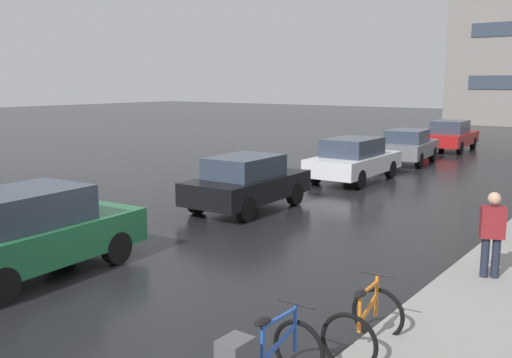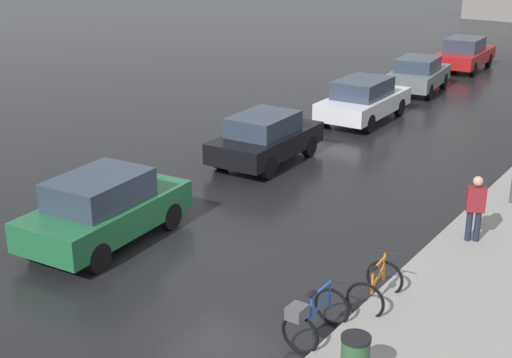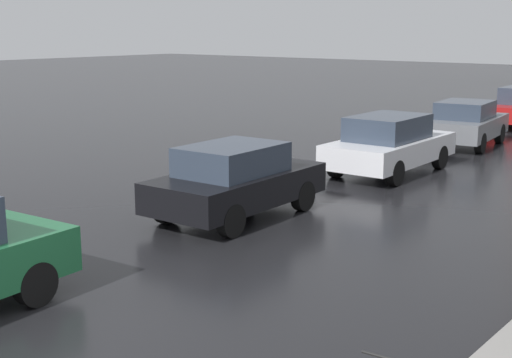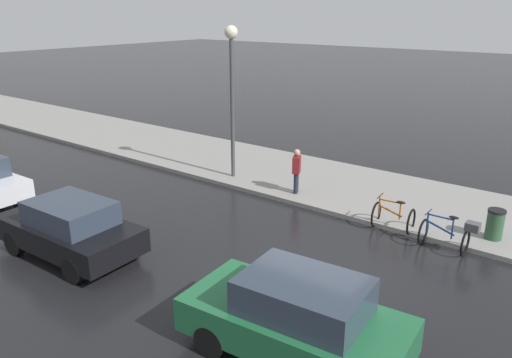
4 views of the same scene
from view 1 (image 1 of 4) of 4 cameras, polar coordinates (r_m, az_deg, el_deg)
name	(u,v)px [view 1 (image 1 of 4)]	position (r m, az deg, el deg)	size (l,w,h in m)	color
ground_plane	(167,291)	(10.01, -8.94, -10.99)	(140.00, 140.00, 0.00)	black
bicycle_second	(364,325)	(7.74, 10.78, -14.13)	(0.84, 1.14, 0.98)	black
car_green	(30,232)	(11.21, -21.66, -4.93)	(2.19, 4.21, 1.62)	#1E6038
car_black	(247,182)	(15.81, -0.93, -0.31)	(1.98, 4.03, 1.51)	black
car_white	(354,159)	(20.70, 9.76, 1.96)	(1.99, 4.42, 1.55)	silver
car_grey	(407,146)	(25.79, 14.90, 3.21)	(2.29, 4.09, 1.47)	slate
car_red	(450,136)	(31.27, 18.86, 4.13)	(2.11, 4.49, 1.55)	#AD1919
pedestrian	(492,233)	(10.71, 22.53, -5.03)	(0.46, 0.38, 1.66)	#1E2333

